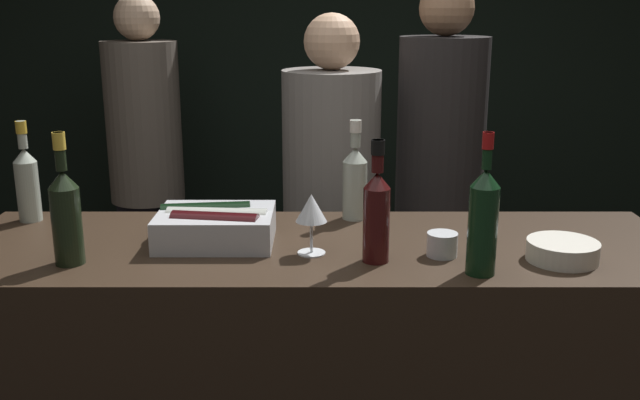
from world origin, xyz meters
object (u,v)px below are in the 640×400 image
Objects in this scene: bowl_white at (565,251)px; red_wine_bottle_black_foil at (379,211)px; wine_glass at (313,210)px; champagne_bottle at (68,212)px; person_in_hoodie at (149,164)px; candle_votive at (444,244)px; white_wine_bottle at (357,179)px; person_blond_tee at (441,188)px; red_wine_bottle_burgundy at (485,219)px; rose_wine_bottle at (29,180)px; person_grey_polo at (333,212)px; ice_bin_with_bottles at (217,225)px.

bowl_white is 0.58× the size of red_wine_bottle_black_foil.
wine_glass is 0.64m from champagne_bottle.
champagne_bottle is at bearing -173.12° from wine_glass.
candle_votive is at bearing -119.52° from person_in_hoodie.
bowl_white is 0.60× the size of white_wine_bottle.
white_wine_bottle is 0.17× the size of person_in_hoodie.
candle_votive is 0.05× the size of person_blond_tee.
wine_glass is 0.09× the size of person_in_hoodie.
champagne_bottle is 0.19× the size of person_in_hoodie.
candle_votive is at bearing 3.39° from champagne_bottle.
wine_glass is 0.46× the size of red_wine_bottle_burgundy.
wine_glass is 0.94m from rose_wine_bottle.
person_blond_tee is (0.07, 1.09, -0.20)m from red_wine_bottle_burgundy.
person_grey_polo is (-0.44, -0.08, -0.08)m from person_blond_tee.
wine_glass reaches higher than candle_votive.
rose_wine_bottle is 0.18× the size of person_in_hoodie.
ice_bin_with_bottles is 0.18× the size of person_blond_tee.
bowl_white is 0.60× the size of rose_wine_bottle.
red_wine_bottle_burgundy is at bearing -19.34° from rose_wine_bottle.
person_blond_tee is (1.32, -0.58, 0.03)m from person_in_hoodie.
person_grey_polo is at bearing -83.62° from person_blond_tee.
ice_bin_with_bottles is at bearing -19.50° from rose_wine_bottle.
person_blond_tee reaches higher than champagne_bottle.
champagne_bottle is (0.26, -0.39, 0.01)m from rose_wine_bottle.
candle_votive is 0.99m from champagne_bottle.
red_wine_bottle_burgundy is at bearing -19.32° from wine_glass.
bowl_white is 0.11× the size of person_grey_polo.
person_blond_tee reaches higher than red_wine_bottle_burgundy.
ice_bin_with_bottles is 0.91× the size of red_wine_bottle_burgundy.
wine_glass is 0.52× the size of red_wine_bottle_black_foil.
bowl_white is 1.02m from person_blond_tee.
wine_glass reaches higher than ice_bin_with_bottles.
rose_wine_bottle is (-0.61, 0.22, 0.08)m from ice_bin_with_bottles.
bowl_white is 0.54× the size of champagne_bottle.
person_grey_polo is (-0.07, 0.53, -0.27)m from white_wine_bottle.
ice_bin_with_bottles is 1.05× the size of white_wine_bottle.
wine_glass is 0.91m from person_grey_polo.
red_wine_bottle_black_foil is (0.80, 0.02, -0.00)m from champagne_bottle.
rose_wine_bottle is 0.87× the size of red_wine_bottle_burgundy.
person_blond_tee reaches higher than ice_bin_with_bottles.
person_in_hoodie is at bearing 110.73° from ice_bin_with_bottles.
red_wine_bottle_burgundy reaches higher than wine_glass.
rose_wine_bottle reaches higher than ice_bin_with_bottles.
rose_wine_bottle is 1.40m from red_wine_bottle_burgundy.
candle_votive is 0.43m from white_wine_bottle.
ice_bin_with_bottles is 0.48m from red_wine_bottle_black_foil.
person_grey_polo is at bearing 123.05° from bowl_white.
champagne_bottle is at bearing 20.38° from person_grey_polo.
red_wine_bottle_black_foil reaches higher than candle_votive.
champagne_bottle reaches higher than white_wine_bottle.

